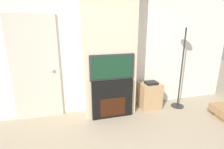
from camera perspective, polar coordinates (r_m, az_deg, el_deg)
name	(u,v)px	position (r m, az deg, el deg)	size (l,w,h in m)	color
wall_back	(106,47)	(3.63, -1.81, 8.87)	(6.00, 0.06, 2.70)	silver
chimney_breast	(109,49)	(3.41, -0.89, 8.40)	(1.01, 0.39, 2.70)	beige
fireplace	(112,98)	(3.49, 0.01, -7.82)	(0.82, 0.15, 0.79)	black
television	(112,67)	(3.28, 0.02, 2.46)	(0.86, 0.07, 0.49)	#2D2D33
floor_lamp	(184,49)	(3.95, 22.44, 7.83)	(0.27, 0.27, 1.85)	#262628
media_stand	(150,95)	(3.99, 12.19, -6.61)	(0.45, 0.38, 0.62)	tan
entry_door	(35,69)	(3.58, -23.71, 1.67)	(0.87, 0.09, 2.00)	beige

